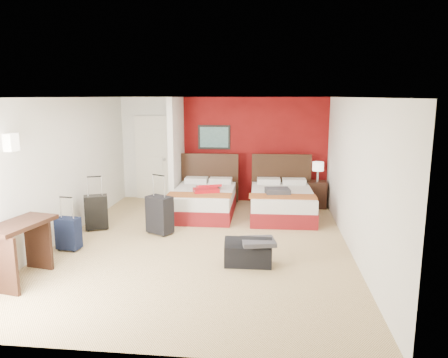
# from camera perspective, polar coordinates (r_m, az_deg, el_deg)

# --- Properties ---
(ground) EXTENTS (6.50, 6.50, 0.00)m
(ground) POSITION_cam_1_polar(r_m,az_deg,el_deg) (7.50, -2.99, -8.65)
(ground) COLOR #CEB37F
(ground) RESTS_ON ground
(room_walls) EXTENTS (5.02, 6.52, 2.50)m
(room_walls) POSITION_cam_1_polar(r_m,az_deg,el_deg) (8.86, -10.59, 2.63)
(room_walls) COLOR silver
(room_walls) RESTS_ON ground
(red_accent_panel) EXTENTS (3.50, 0.04, 2.50)m
(red_accent_panel) POSITION_cam_1_polar(r_m,az_deg,el_deg) (10.28, 3.99, 3.90)
(red_accent_panel) COLOR maroon
(red_accent_panel) RESTS_ON ground
(partition_wall) EXTENTS (0.12, 1.20, 2.50)m
(partition_wall) POSITION_cam_1_polar(r_m,az_deg,el_deg) (9.90, -6.36, 3.58)
(partition_wall) COLOR silver
(partition_wall) RESTS_ON ground
(entry_door) EXTENTS (0.82, 0.06, 2.05)m
(entry_door) POSITION_cam_1_polar(r_m,az_deg,el_deg) (10.68, -9.58, 2.82)
(entry_door) COLOR silver
(entry_door) RESTS_ON ground
(bed_left) EXTENTS (1.30, 1.85, 0.55)m
(bed_left) POSITION_cam_1_polar(r_m,az_deg,el_deg) (9.22, -2.74, -3.10)
(bed_left) COLOR white
(bed_left) RESTS_ON ground
(bed_right) EXTENTS (1.36, 1.90, 0.56)m
(bed_right) POSITION_cam_1_polar(r_m,az_deg,el_deg) (9.13, 7.71, -3.29)
(bed_right) COLOR silver
(bed_right) RESTS_ON ground
(red_suitcase_open) EXTENTS (0.72, 0.84, 0.09)m
(red_suitcase_open) POSITION_cam_1_polar(r_m,az_deg,el_deg) (9.03, -2.24, -1.31)
(red_suitcase_open) COLOR #B10F18
(red_suitcase_open) RESTS_ON bed_left
(jacket_bundle) EXTENTS (0.54, 0.45, 0.12)m
(jacket_bundle) POSITION_cam_1_polar(r_m,az_deg,el_deg) (8.76, 7.16, -1.62)
(jacket_bundle) COLOR #3C3C41
(jacket_bundle) RESTS_ON bed_right
(nightstand) EXTENTS (0.45, 0.45, 0.60)m
(nightstand) POSITION_cam_1_polar(r_m,az_deg,el_deg) (10.05, 12.30, -2.00)
(nightstand) COLOR black
(nightstand) RESTS_ON ground
(table_lamp) EXTENTS (0.32, 0.32, 0.45)m
(table_lamp) POSITION_cam_1_polar(r_m,az_deg,el_deg) (9.95, 12.42, 0.95)
(table_lamp) COLOR white
(table_lamp) RESTS_ON nightstand
(suitcase_black) EXTENTS (0.50, 0.41, 0.64)m
(suitcase_black) POSITION_cam_1_polar(r_m,az_deg,el_deg) (8.53, -16.70, -4.42)
(suitcase_black) COLOR black
(suitcase_black) RESTS_ON ground
(suitcase_charcoal) EXTENTS (0.54, 0.47, 0.68)m
(suitcase_charcoal) POSITION_cam_1_polar(r_m,az_deg,el_deg) (8.01, -8.59, -4.90)
(suitcase_charcoal) COLOR black
(suitcase_charcoal) RESTS_ON ground
(suitcase_navy) EXTENTS (0.40, 0.28, 0.52)m
(suitcase_navy) POSITION_cam_1_polar(r_m,az_deg,el_deg) (7.58, -20.06, -7.03)
(suitcase_navy) COLOR #101832
(suitcase_navy) RESTS_ON ground
(duffel_bag) EXTENTS (0.71, 0.39, 0.36)m
(duffel_bag) POSITION_cam_1_polar(r_m,az_deg,el_deg) (6.57, 3.26, -9.90)
(duffel_bag) COLOR black
(duffel_bag) RESTS_ON ground
(jacket_draped) EXTENTS (0.56, 0.50, 0.07)m
(jacket_draped) POSITION_cam_1_polar(r_m,az_deg,el_deg) (6.44, 4.61, -8.33)
(jacket_draped) COLOR #3B3A40
(jacket_draped) RESTS_ON duffel_bag
(desk) EXTENTS (0.68, 1.08, 0.84)m
(desk) POSITION_cam_1_polar(r_m,az_deg,el_deg) (6.57, -25.43, -8.75)
(desk) COLOR black
(desk) RESTS_ON ground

